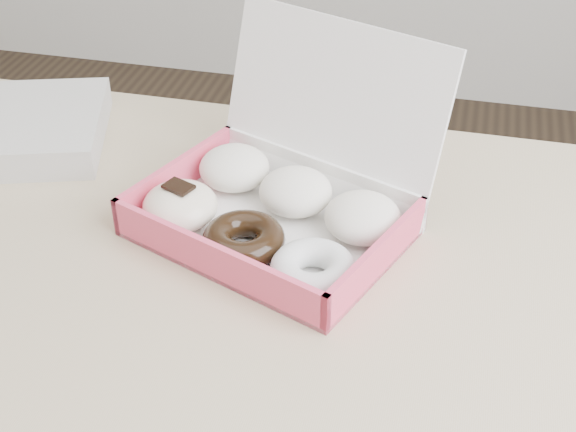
# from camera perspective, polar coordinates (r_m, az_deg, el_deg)

# --- Properties ---
(table) EXTENTS (1.20, 0.80, 0.75)m
(table) POSITION_cam_1_polar(r_m,az_deg,el_deg) (0.93, -11.04, -7.80)
(table) COLOR tan
(table) RESTS_ON ground
(donut_box) EXTENTS (0.36, 0.35, 0.21)m
(donut_box) POSITION_cam_1_polar(r_m,az_deg,el_deg) (0.92, -0.77, 1.07)
(donut_box) COLOR white
(donut_box) RESTS_ON table
(newspapers) EXTENTS (0.31, 0.28, 0.04)m
(newspapers) POSITION_cam_1_polar(r_m,az_deg,el_deg) (1.15, -19.54, 5.86)
(newspapers) COLOR silver
(newspapers) RESTS_ON table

